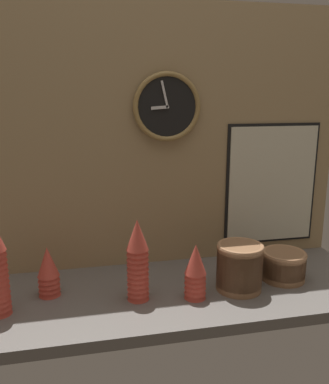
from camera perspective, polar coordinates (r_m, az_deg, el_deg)
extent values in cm
cube|color=slate|center=(155.77, 0.26, -14.02)|extent=(160.00, 56.00, 4.00)
cube|color=tan|center=(164.79, -1.70, 7.45)|extent=(160.00, 3.00, 105.00)
cone|color=#DB4C3D|center=(145.66, -3.73, -12.86)|extent=(7.73, 7.73, 10.83)
cone|color=#DB4C3D|center=(144.84, -3.74, -12.21)|extent=(7.73, 7.73, 10.83)
cone|color=#DB4C3D|center=(144.04, -3.75, -11.55)|extent=(7.73, 7.73, 10.83)
cone|color=#DB4C3D|center=(143.26, -3.76, -10.88)|extent=(7.73, 7.73, 10.83)
cone|color=#DB4C3D|center=(142.51, -3.77, -10.20)|extent=(7.73, 7.73, 10.83)
cone|color=#DB4C3D|center=(141.77, -3.78, -9.52)|extent=(7.73, 7.73, 10.83)
cone|color=#DB4C3D|center=(141.05, -3.80, -8.83)|extent=(7.73, 7.73, 10.83)
cone|color=#DB4C3D|center=(140.35, -3.81, -8.14)|extent=(7.73, 7.73, 10.83)
cone|color=#DB4C3D|center=(139.68, -3.82, -7.44)|extent=(7.73, 7.73, 10.83)
cone|color=#DB4C3D|center=(139.02, -3.83, -6.73)|extent=(7.73, 7.73, 10.83)
cone|color=#DB4C3D|center=(138.39, -3.84, -6.01)|extent=(7.73, 7.73, 10.83)
cone|color=#DB4C3D|center=(153.51, -15.90, -11.93)|extent=(7.73, 7.73, 10.83)
cone|color=#DB4C3D|center=(152.74, -15.95, -11.31)|extent=(7.73, 7.73, 10.83)
cone|color=#DB4C3D|center=(151.98, -15.99, -10.68)|extent=(7.73, 7.73, 10.83)
cone|color=#DB4C3D|center=(151.24, -16.04, -10.04)|extent=(7.73, 7.73, 10.83)
cone|color=#DB4C3D|center=(150.53, -16.08, -9.40)|extent=(7.73, 7.73, 10.83)
cone|color=#DB4C3D|center=(146.54, 4.33, -12.70)|extent=(7.73, 7.73, 10.83)
cone|color=#DB4C3D|center=(145.73, 4.34, -12.05)|extent=(7.73, 7.73, 10.83)
cone|color=#DB4C3D|center=(144.94, 4.36, -11.39)|extent=(7.73, 7.73, 10.83)
cone|color=#DB4C3D|center=(144.16, 4.37, -10.73)|extent=(7.73, 7.73, 10.83)
cone|color=#DB4C3D|center=(143.41, 4.39, -10.06)|extent=(7.73, 7.73, 10.83)
cone|color=#DB4C3D|center=(142.68, 4.40, -9.38)|extent=(7.73, 7.73, 10.83)
cylinder|color=#996B47|center=(167.33, 16.28, -10.85)|extent=(16.62, 16.62, 4.97)
cylinder|color=#996B47|center=(166.50, 16.33, -10.21)|extent=(16.62, 16.62, 4.97)
cylinder|color=#996B47|center=(165.70, 16.38, -9.55)|extent=(16.62, 16.62, 4.97)
cylinder|color=#996B47|center=(164.91, 16.43, -8.90)|extent=(16.62, 16.62, 4.97)
torus|color=tan|center=(164.27, 16.47, -8.33)|extent=(17.08, 17.08, 1.79)
cylinder|color=#996B47|center=(155.80, 10.36, -12.41)|extent=(16.62, 16.62, 4.97)
cylinder|color=#996B47|center=(154.91, 10.40, -11.72)|extent=(16.62, 16.62, 4.97)
cylinder|color=#996B47|center=(154.04, 10.43, -11.03)|extent=(16.62, 16.62, 4.97)
cylinder|color=#996B47|center=(153.20, 10.47, -10.33)|extent=(16.62, 16.62, 4.97)
cylinder|color=#996B47|center=(152.38, 10.50, -9.62)|extent=(16.62, 16.62, 4.97)
cylinder|color=#996B47|center=(151.58, 10.53, -8.91)|extent=(16.62, 16.62, 4.97)
cylinder|color=#996B47|center=(150.80, 10.57, -8.18)|extent=(16.62, 16.62, 4.97)
torus|color=tan|center=(150.17, 10.60, -7.57)|extent=(17.08, 17.08, 1.79)
cylinder|color=black|center=(162.38, 0.32, 11.87)|extent=(26.01, 1.80, 26.01)
torus|color=#AD894C|center=(161.59, 0.38, 11.86)|extent=(26.95, 1.98, 26.95)
cube|color=white|center=(160.45, -0.74, 11.77)|extent=(6.57, 0.60, 1.63)
cube|color=white|center=(160.78, 0.01, 13.61)|extent=(3.10, 0.60, 10.06)
cylinder|color=white|center=(161.11, 0.42, 11.86)|extent=(1.30, 0.60, 1.30)
cube|color=black|center=(183.19, 14.76, 1.04)|extent=(41.83, 0.60, 52.80)
cube|color=#EFEACC|center=(182.82, 14.82, 1.02)|extent=(39.43, 1.20, 50.40)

